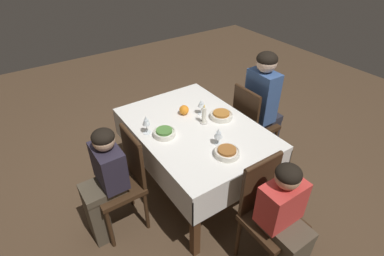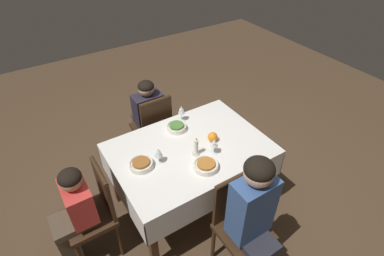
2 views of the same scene
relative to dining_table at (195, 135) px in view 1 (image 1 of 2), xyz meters
The scene contains 16 objects.
ground_plane 0.63m from the dining_table, ahead, with size 8.00×8.00×0.00m, color #4C3826.
dining_table is the anchor object (origin of this frame).
chair_north 0.71m from the dining_table, 89.82° to the left, with size 0.36×0.37×0.90m.
chair_south 0.71m from the dining_table, 88.33° to the right, with size 0.36×0.37×0.90m.
chair_east 0.89m from the dining_table, ahead, with size 0.37×0.36×0.90m.
person_adult_denim 0.84m from the dining_table, 89.85° to the left, with size 0.30×0.34×1.22m.
person_child_dark 0.85m from the dining_table, 88.64° to the right, with size 0.30×0.33×1.00m.
person_child_red 1.04m from the dining_table, ahead, with size 0.33×0.30×0.99m.
bowl_north 0.30m from the dining_table, 85.72° to the left, with size 0.20×0.20×0.06m.
wine_glass_north 0.29m from the dining_table, 129.38° to the left, with size 0.07×0.07×0.14m.
bowl_south 0.31m from the dining_table, 96.44° to the right, with size 0.18×0.18×0.06m.
wine_glass_south 0.46m from the dining_table, 110.69° to the right, with size 0.07×0.07×0.16m.
bowl_east 0.46m from the dining_table, ahead, with size 0.19×0.19×0.06m.
wine_glass_east 0.36m from the dining_table, ahead, with size 0.07×0.07×0.15m.
candle_centerpiece 0.19m from the dining_table, 90.98° to the left, with size 0.07×0.07×0.18m.
orange_fruit 0.26m from the dining_table, behind, with size 0.09×0.09×0.09m, color orange.
Camera 1 is at (1.73, -1.20, 2.17)m, focal length 28.00 mm.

